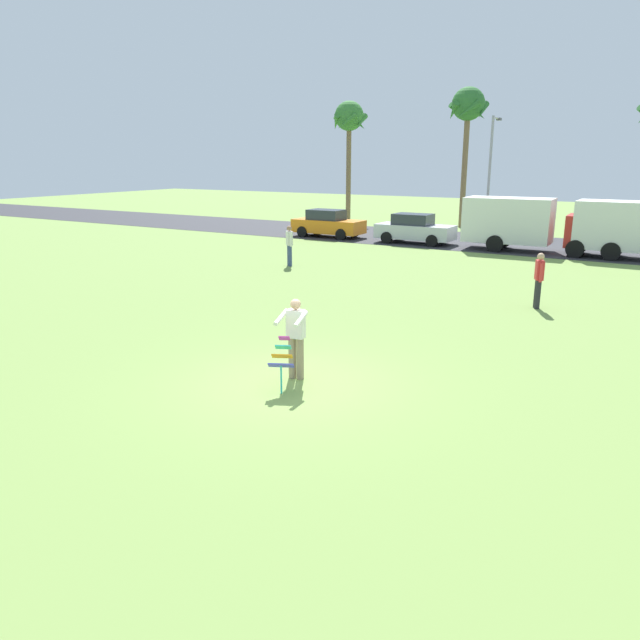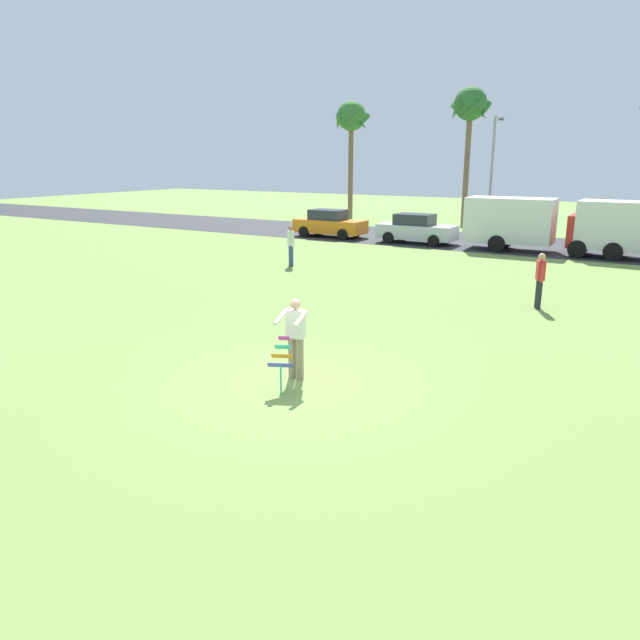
{
  "view_description": "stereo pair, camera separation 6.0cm",
  "coord_description": "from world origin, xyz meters",
  "px_view_note": "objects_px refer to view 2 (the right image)",
  "views": [
    {
      "loc": [
        6.43,
        -9.89,
        4.54
      ],
      "look_at": [
        -0.11,
        1.31,
        1.05
      ],
      "focal_mm": 33.91,
      "sensor_mm": 36.0,
      "label": 1
    },
    {
      "loc": [
        6.48,
        -9.86,
        4.54
      ],
      "look_at": [
        -0.11,
        1.31,
        1.05
      ],
      "focal_mm": 33.91,
      "sensor_mm": 36.0,
      "label": 2
    }
  ],
  "objects_px": {
    "kite_held": "(282,357)",
    "palm_tree_left_near": "(351,121)",
    "parked_truck_red_cab": "(527,223)",
    "person_kite_flyer": "(295,336)",
    "palm_tree_right_near": "(470,110)",
    "person_walker_far": "(540,279)",
    "person_walker_near": "(291,244)",
    "parked_car_orange": "(330,224)",
    "parked_car_silver": "(416,229)",
    "streetlight_pole": "(493,167)"
  },
  "relations": [
    {
      "from": "parked_car_silver",
      "to": "person_walker_near",
      "type": "distance_m",
      "value": 9.62
    },
    {
      "from": "kite_held",
      "to": "parked_truck_red_cab",
      "type": "height_order",
      "value": "parked_truck_red_cab"
    },
    {
      "from": "parked_car_silver",
      "to": "parked_truck_red_cab",
      "type": "bearing_deg",
      "value": 0.0
    },
    {
      "from": "person_walker_near",
      "to": "palm_tree_left_near",
      "type": "bearing_deg",
      "value": 110.56
    },
    {
      "from": "palm_tree_right_near",
      "to": "person_walker_far",
      "type": "distance_m",
      "value": 23.69
    },
    {
      "from": "parked_car_orange",
      "to": "kite_held",
      "type": "bearing_deg",
      "value": -62.56
    },
    {
      "from": "parked_car_orange",
      "to": "person_walker_near",
      "type": "bearing_deg",
      "value": -69.95
    },
    {
      "from": "palm_tree_left_near",
      "to": "parked_car_orange",
      "type": "bearing_deg",
      "value": -68.94
    },
    {
      "from": "parked_car_orange",
      "to": "person_walker_far",
      "type": "distance_m",
      "value": 18.58
    },
    {
      "from": "kite_held",
      "to": "parked_truck_red_cab",
      "type": "xyz_separation_m",
      "value": [
        -0.02,
        21.67,
        0.71
      ]
    },
    {
      "from": "person_kite_flyer",
      "to": "streetlight_pole",
      "type": "distance_m",
      "value": 28.78
    },
    {
      "from": "person_walker_far",
      "to": "parked_car_orange",
      "type": "bearing_deg",
      "value": 140.08
    },
    {
      "from": "kite_held",
      "to": "person_walker_near",
      "type": "height_order",
      "value": "person_walker_near"
    },
    {
      "from": "palm_tree_right_near",
      "to": "person_walker_far",
      "type": "relative_size",
      "value": 5.16
    },
    {
      "from": "kite_held",
      "to": "parked_car_silver",
      "type": "xyz_separation_m",
      "value": [
        -5.82,
        21.67,
        0.07
      ]
    },
    {
      "from": "parked_truck_red_cab",
      "to": "person_kite_flyer",
      "type": "bearing_deg",
      "value": -90.32
    },
    {
      "from": "parked_car_orange",
      "to": "palm_tree_right_near",
      "type": "xyz_separation_m",
      "value": [
        5.22,
        8.99,
        6.7
      ]
    },
    {
      "from": "person_kite_flyer",
      "to": "parked_car_silver",
      "type": "bearing_deg",
      "value": 105.17
    },
    {
      "from": "parked_car_silver",
      "to": "palm_tree_left_near",
      "type": "bearing_deg",
      "value": 133.57
    },
    {
      "from": "palm_tree_right_near",
      "to": "person_walker_near",
      "type": "bearing_deg",
      "value": -95.56
    },
    {
      "from": "person_kite_flyer",
      "to": "person_walker_far",
      "type": "xyz_separation_m",
      "value": [
        3.13,
        9.04,
        -0.02
      ]
    },
    {
      "from": "parked_car_orange",
      "to": "palm_tree_left_near",
      "type": "xyz_separation_m",
      "value": [
        -3.7,
        9.6,
        6.32
      ]
    },
    {
      "from": "parked_car_orange",
      "to": "parked_truck_red_cab",
      "type": "xyz_separation_m",
      "value": [
        11.23,
        0.0,
        0.64
      ]
    },
    {
      "from": "kite_held",
      "to": "streetlight_pole",
      "type": "height_order",
      "value": "streetlight_pole"
    },
    {
      "from": "kite_held",
      "to": "person_walker_far",
      "type": "relative_size",
      "value": 0.61
    },
    {
      "from": "kite_held",
      "to": "palm_tree_left_near",
      "type": "height_order",
      "value": "palm_tree_left_near"
    },
    {
      "from": "parked_car_silver",
      "to": "streetlight_pole",
      "type": "bearing_deg",
      "value": 75.5
    },
    {
      "from": "parked_truck_red_cab",
      "to": "person_walker_near",
      "type": "xyz_separation_m",
      "value": [
        -7.8,
        -9.41,
        -0.48
      ]
    },
    {
      "from": "kite_held",
      "to": "person_walker_far",
      "type": "height_order",
      "value": "person_walker_far"
    },
    {
      "from": "palm_tree_right_near",
      "to": "person_walker_far",
      "type": "xyz_separation_m",
      "value": [
        9.03,
        -20.91,
        -6.54
      ]
    },
    {
      "from": "kite_held",
      "to": "parked_car_orange",
      "type": "height_order",
      "value": "parked_car_orange"
    },
    {
      "from": "person_walker_far",
      "to": "parked_truck_red_cab",
      "type": "bearing_deg",
      "value": 104.2
    },
    {
      "from": "person_walker_far",
      "to": "streetlight_pole",
      "type": "bearing_deg",
      "value": 109.64
    },
    {
      "from": "palm_tree_right_near",
      "to": "person_walker_near",
      "type": "xyz_separation_m",
      "value": [
        -1.79,
        -18.39,
        -6.54
      ]
    },
    {
      "from": "parked_car_silver",
      "to": "palm_tree_right_near",
      "type": "distance_m",
      "value": 11.21
    },
    {
      "from": "kite_held",
      "to": "person_walker_far",
      "type": "xyz_separation_m",
      "value": [
        3.0,
        9.75,
        0.23
      ]
    },
    {
      "from": "parked_car_silver",
      "to": "kite_held",
      "type": "bearing_deg",
      "value": -74.97
    },
    {
      "from": "person_kite_flyer",
      "to": "person_walker_far",
      "type": "distance_m",
      "value": 9.57
    },
    {
      "from": "parked_truck_red_cab",
      "to": "palm_tree_left_near",
      "type": "distance_m",
      "value": 18.63
    },
    {
      "from": "kite_held",
      "to": "palm_tree_left_near",
      "type": "xyz_separation_m",
      "value": [
        -14.95,
        31.27,
        6.39
      ]
    },
    {
      "from": "palm_tree_left_near",
      "to": "person_walker_far",
      "type": "xyz_separation_m",
      "value": [
        17.94,
        -21.52,
        -6.16
      ]
    },
    {
      "from": "parked_car_orange",
      "to": "parked_car_silver",
      "type": "bearing_deg",
      "value": 0.0
    },
    {
      "from": "kite_held",
      "to": "palm_tree_right_near",
      "type": "height_order",
      "value": "palm_tree_right_near"
    },
    {
      "from": "parked_car_silver",
      "to": "person_walker_near",
      "type": "bearing_deg",
      "value": -102.0
    },
    {
      "from": "parked_car_orange",
      "to": "parked_car_silver",
      "type": "relative_size",
      "value": 1.0
    },
    {
      "from": "parked_car_orange",
      "to": "person_kite_flyer",
      "type": "bearing_deg",
      "value": -62.06
    },
    {
      "from": "person_kite_flyer",
      "to": "person_walker_near",
      "type": "xyz_separation_m",
      "value": [
        -7.68,
        11.55,
        -0.02
      ]
    },
    {
      "from": "kite_held",
      "to": "palm_tree_left_near",
      "type": "relative_size",
      "value": 0.12
    },
    {
      "from": "person_kite_flyer",
      "to": "parked_car_orange",
      "type": "relative_size",
      "value": 0.41
    },
    {
      "from": "palm_tree_right_near",
      "to": "streetlight_pole",
      "type": "distance_m",
      "value": 4.37
    }
  ]
}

